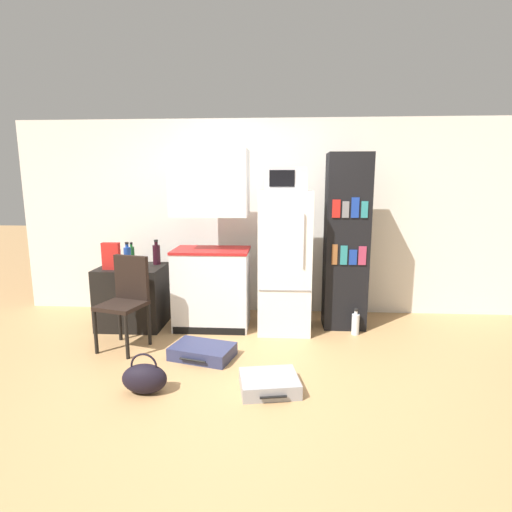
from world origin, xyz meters
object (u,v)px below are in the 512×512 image
side_table (133,296)px  kitchen_hutch (211,247)px  microwave (286,179)px  bottle_green_tall (132,255)px  bottle_clear_short (114,259)px  bowl (130,268)px  water_bottle_front (355,324)px  chair (127,294)px  suitcase_small_flat (203,351)px  bottle_blue_soda (127,256)px  bottle_wine_dark (157,254)px  suitcase_large_flat (269,383)px  handbag (144,378)px  refrigerator (285,261)px  bookshelf (346,243)px  cereal_box (111,256)px

side_table → kitchen_hutch: (0.93, 0.03, 0.58)m
microwave → bottle_green_tall: bearing=174.1°
bottle_clear_short → bowl: (0.28, -0.25, -0.05)m
bowl → water_bottle_front: bowl is taller
microwave → chair: microwave is taller
bottle_clear_short → suitcase_small_flat: (1.21, -0.93, -0.71)m
bowl → bottle_blue_soda: bearing=116.1°
kitchen_hutch → bottle_green_tall: kitchen_hutch is taller
bottle_wine_dark → chair: 0.80m
side_table → suitcase_large_flat: bearing=-40.7°
side_table → bottle_green_tall: bottle_green_tall is taller
bottle_wine_dark → bottle_blue_soda: size_ratio=1.05×
side_table → handbag: side_table is taller
microwave → refrigerator: bearing=74.0°
chair → water_bottle_front: size_ratio=3.16×
bookshelf → bottle_green_tall: bearing=178.6°
bowl → cereal_box: size_ratio=0.43×
bottle_wine_dark → bowl: bottle_wine_dark is taller
refrigerator → suitcase_large_flat: (-0.13, -1.40, -0.73)m
chair → bookshelf: bearing=33.1°
bookshelf → cereal_box: bearing=-173.8°
suitcase_large_flat → bookshelf: bearing=51.5°
microwave → suitcase_small_flat: 1.99m
bottle_blue_soda → handbag: size_ratio=0.77×
kitchen_hutch → suitcase_small_flat: bearing=-86.9°
kitchen_hutch → suitcase_large_flat: (0.70, -1.43, -0.88)m
bookshelf → bottle_green_tall: size_ratio=7.77×
bottle_green_tall → bowl: bottle_green_tall is taller
kitchen_hutch → bottle_blue_soda: size_ratio=7.21×
bottle_blue_soda → cereal_box: cereal_box is taller
refrigerator → bottle_clear_short: size_ratio=9.27×
microwave → suitcase_large_flat: (-0.13, -1.40, -1.64)m
kitchen_hutch → microwave: bearing=-2.0°
microwave → bottle_clear_short: microwave is taller
cereal_box → microwave: bearing=4.7°
bookshelf → handbag: size_ratio=5.48×
bookshelf → suitcase_large_flat: size_ratio=3.77×
side_table → refrigerator: (1.75, 0.00, 0.43)m
bookshelf → bowl: size_ratio=15.29×
bottle_green_tall → suitcase_large_flat: (1.69, -1.59, -0.75)m
suitcase_small_flat → water_bottle_front: bearing=39.3°
side_table → microwave: 2.21m
bowl → cereal_box: cereal_box is taller
side_table → microwave: size_ratio=1.61×
bookshelf → bottle_clear_short: size_ratio=11.64×
kitchen_hutch → refrigerator: 0.84m
side_table → suitcase_large_flat: 2.17m
water_bottle_front → bottle_blue_soda: bearing=176.3°
cereal_box → refrigerator: bearing=4.7°
bottle_wine_dark → suitcase_large_flat: size_ratio=0.56×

